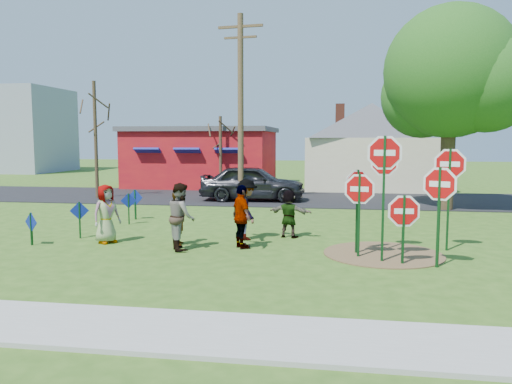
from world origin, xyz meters
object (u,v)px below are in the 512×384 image
stop_sign_c (384,169)px  utility_pole (241,105)px  person_a (106,214)px  stop_sign_d (450,173)px  stop_sign_b (384,173)px  stop_sign_a (359,197)px  suv (253,183)px  person_b (179,218)px  leafy_tree (454,79)px

stop_sign_c → utility_pole: size_ratio=0.37×
stop_sign_c → person_a: (-7.95, 1.14, -1.49)m
stop_sign_c → stop_sign_d: stop_sign_c is taller
stop_sign_b → stop_sign_d: bearing=25.9°
stop_sign_a → stop_sign_b: stop_sign_b is taller
suv → utility_pole: (-0.46, -0.78, 3.82)m
stop_sign_d → suv: stop_sign_d is taller
stop_sign_a → suv: (-4.68, 11.52, -0.68)m
person_a → utility_pole: size_ratio=0.20×
stop_sign_a → stop_sign_d: 2.84m
stop_sign_a → person_a: size_ratio=1.33×
suv → stop_sign_c: bearing=-159.0°
stop_sign_a → person_b: (-5.17, 0.84, -0.83)m
suv → utility_pole: bearing=146.8°
person_b → stop_sign_b: bearing=-100.7°
person_a → utility_pole: utility_pole is taller
stop_sign_c → suv: size_ratio=0.64×
person_b → utility_pole: (0.03, 9.90, 3.97)m
stop_sign_b → stop_sign_c: size_ratio=0.89×
stop_sign_b → person_b: stop_sign_b is taller
stop_sign_c → utility_pole: 12.76m
stop_sign_b → utility_pole: utility_pole is taller
stop_sign_a → utility_pole: (-5.14, 10.74, 3.14)m
suv → person_b: bearing=174.7°
stop_sign_c → person_b: 6.08m
stop_sign_b → person_a: stop_sign_b is taller
stop_sign_b → stop_sign_c: bearing=-82.1°
utility_pole → leafy_tree: utility_pole is taller
stop_sign_c → person_b: bearing=172.1°
stop_sign_d → leafy_tree: 9.25m
leafy_tree → stop_sign_a: bearing=-114.5°
stop_sign_a → suv: bearing=122.9°
suv → stop_sign_a: bearing=-160.6°
stop_sign_d → suv: bearing=137.4°
stop_sign_b → person_a: bearing=-165.4°
stop_sign_a → person_b: bearing=-178.5°
stop_sign_b → stop_sign_d: size_ratio=1.00×
stop_sign_c → stop_sign_d: (1.93, 1.65, -0.20)m
leafy_tree → stop_sign_d: bearing=-102.7°
utility_pole → leafy_tree: 9.63m
stop_sign_c → leafy_tree: (3.81, 10.00, 3.31)m
stop_sign_a → utility_pole: size_ratio=0.26×
person_b → leafy_tree: leafy_tree is taller
person_b → leafy_tree: (9.54, 8.74, 4.89)m
stop_sign_c → person_a: 8.16m
suv → leafy_tree: 10.41m
stop_sign_a → person_a: bearing=-174.8°
suv → leafy_tree: bearing=-104.8°
stop_sign_a → stop_sign_b: (0.70, 0.84, 0.57)m
stop_sign_c → leafy_tree: size_ratio=0.38×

